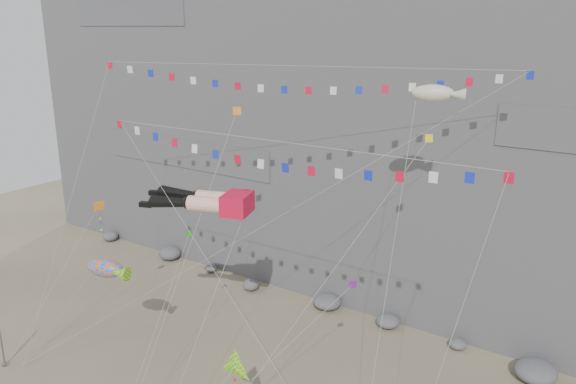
{
  "coord_description": "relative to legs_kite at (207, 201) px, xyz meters",
  "views": [
    {
      "loc": [
        22.86,
        -23.19,
        24.65
      ],
      "look_at": [
        1.1,
        9.0,
        13.19
      ],
      "focal_mm": 35.0,
      "sensor_mm": 36.0,
      "label": 1
    }
  ],
  "objects": [
    {
      "name": "fish_windsock",
      "position": [
        -5.91,
        -4.26,
        -4.81
      ],
      "size": [
        8.79,
        4.17,
        11.22
      ],
      "color": "#FF570D",
      "rests_on": "ground"
    },
    {
      "name": "talus_boulders",
      "position": [
        1.83,
        13.37,
        -12.77
      ],
      "size": [
        60.0,
        3.0,
        1.2
      ],
      "primitive_type": null,
      "color": "slate",
      "rests_on": "ground"
    },
    {
      "name": "anchor_pole_left",
      "position": [
        -13.84,
        -8.15,
        -11.4
      ],
      "size": [
        0.12,
        0.12,
        3.94
      ],
      "primitive_type": "cylinder",
      "color": "slate",
      "rests_on": "ground"
    },
    {
      "name": "flag_banner_lower",
      "position": [
        6.39,
        -1.3,
        5.03
      ],
      "size": [
        25.85,
        4.84,
        21.37
      ],
      "color": "red",
      "rests_on": "ground"
    },
    {
      "name": "delta_kite",
      "position": [
        6.75,
        -5.72,
        -7.18
      ],
      "size": [
        3.36,
        5.58,
        8.4
      ],
      "color": "yellow",
      "rests_on": "ground"
    },
    {
      "name": "legs_kite",
      "position": [
        0.0,
        0.0,
        0.0
      ],
      "size": [
        9.76,
        14.53,
        18.89
      ],
      "rotation": [
        0.0,
        0.0,
        0.32
      ],
      "color": "red",
      "rests_on": "ground"
    },
    {
      "name": "flag_banner_upper",
      "position": [
        2.86,
        6.45,
        8.64
      ],
      "size": [
        30.09,
        18.28,
        30.29
      ],
      "color": "red",
      "rests_on": "ground"
    },
    {
      "name": "small_kite_c",
      "position": [
        -1.75,
        -0.32,
        -3.03
      ],
      "size": [
        4.05,
        12.07,
        16.01
      ],
      "color": "#1D9E18",
      "rests_on": "ground"
    },
    {
      "name": "cliff",
      "position": [
        1.83,
        28.37,
        11.63
      ],
      "size": [
        80.0,
        28.0,
        50.0
      ],
      "primitive_type": "cube",
      "color": "slate",
      "rests_on": "ground"
    },
    {
      "name": "small_kite_a",
      "position": [
        0.23,
        2.9,
        5.41
      ],
      "size": [
        1.25,
        13.0,
        22.68
      ],
      "color": "orange",
      "rests_on": "ground"
    },
    {
      "name": "blimp_windsock",
      "position": [
        12.53,
        7.17,
        7.29
      ],
      "size": [
        3.91,
        13.6,
        24.16
      ],
      "color": "beige",
      "rests_on": "ground"
    },
    {
      "name": "small_kite_d",
      "position": [
        12.73,
        5.56,
        4.26
      ],
      "size": [
        8.22,
        15.92,
        24.84
      ],
      "color": "yellow",
      "rests_on": "ground"
    },
    {
      "name": "small_kite_b",
      "position": [
        10.73,
        0.38,
        -3.6
      ],
      "size": [
        8.09,
        9.6,
        15.26
      ],
      "color": "purple",
      "rests_on": "ground"
    },
    {
      "name": "harlequin_kite",
      "position": [
        -9.83,
        -1.43,
        -1.81
      ],
      "size": [
        4.15,
        8.02,
        14.03
      ],
      "color": "red",
      "rests_on": "ground"
    }
  ]
}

